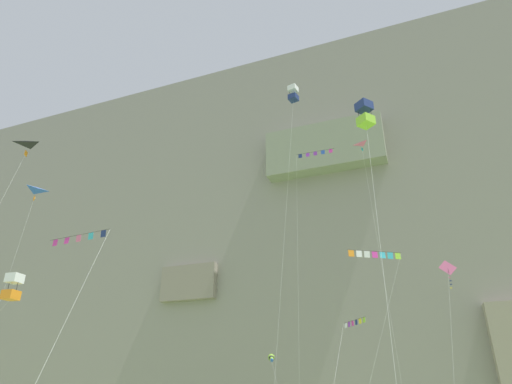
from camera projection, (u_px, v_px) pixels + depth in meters
The scene contains 13 objects.
cliff_face at pixel (343, 222), 71.70m from camera, with size 180.00×23.95×57.53m.
kite_delta_low_right at pixel (366, 161), 45.68m from camera, with size 1.92×3.88×26.96m.
kite_banner_near_cliff at pixel (73, 259), 19.83m from camera, with size 4.31×4.70×10.20m.
kite_box_mid_center at pixel (293, 94), 43.98m from camera, with size 2.19×4.12×31.66m.
kite_delta_upper_mid at pixel (26, 161), 30.52m from camera, with size 1.63×5.00×18.71m.
kite_box_high_right at pixel (365, 115), 25.16m from camera, with size 1.10×5.22×18.72m.
kite_delta_high_left at pixel (31, 203), 43.54m from camera, with size 2.29×3.95×21.18m.
kite_windsock_upper_left at pixel (271, 358), 43.50m from camera, with size 3.22×4.19×6.89m.
kite_banner_low_left at pixel (313, 168), 52.62m from camera, with size 4.89×3.00×30.31m.
kite_banner_mid_left at pixel (352, 330), 33.60m from camera, with size 3.00×6.52×8.42m.
kite_banner_front_field at pixel (375, 257), 41.20m from camera, with size 5.09×4.55×15.52m.
kite_diamond_mid_right at pixel (448, 274), 40.61m from camera, with size 2.63×5.30×14.74m.
kite_box_upper_right at pixel (13, 287), 29.71m from camera, with size 2.30×5.06×10.72m.
Camera 1 is at (10.64, -6.51, 3.27)m, focal length 30.50 mm.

